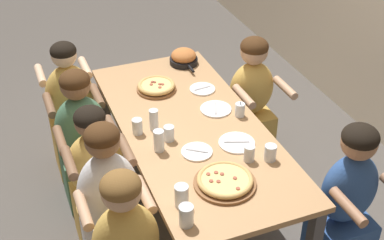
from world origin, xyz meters
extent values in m
plane|color=#514C47|center=(0.00, 0.00, 0.00)|extent=(18.00, 18.00, 0.00)
cube|color=tan|center=(0.00, 0.00, 0.73)|extent=(2.01, 0.90, 0.04)
cube|color=#4C4C51|center=(-0.94, -0.39, 0.35)|extent=(0.07, 0.07, 0.71)
cube|color=#4C4C51|center=(-0.94, 0.39, 0.35)|extent=(0.07, 0.07, 0.71)
cylinder|color=brown|center=(-0.53, -0.07, 0.76)|extent=(0.29, 0.29, 0.02)
torus|color=tan|center=(-0.53, -0.07, 0.78)|extent=(0.27, 0.27, 0.03)
cylinder|color=#E5C675|center=(-0.53, -0.07, 0.78)|extent=(0.23, 0.23, 0.03)
cylinder|color=#9E4C38|center=(-0.57, -0.08, 0.80)|extent=(0.02, 0.02, 0.01)
cylinder|color=#9E4C38|center=(-0.52, -0.05, 0.80)|extent=(0.02, 0.02, 0.01)
cylinder|color=#9E4C38|center=(-0.51, -0.03, 0.80)|extent=(0.02, 0.02, 0.01)
cylinder|color=#9E4C38|center=(-0.57, -0.09, 0.80)|extent=(0.02, 0.02, 0.01)
cylinder|color=#9E4C38|center=(-0.54, -0.11, 0.80)|extent=(0.02, 0.02, 0.01)
cylinder|color=#9E4C38|center=(-0.48, -0.06, 0.80)|extent=(0.02, 0.02, 0.01)
cylinder|color=brown|center=(0.61, -0.04, 0.76)|extent=(0.36, 0.36, 0.02)
torus|color=tan|center=(0.61, -0.04, 0.78)|extent=(0.32, 0.32, 0.03)
cylinder|color=#E5C675|center=(0.61, -0.04, 0.78)|extent=(0.28, 0.28, 0.03)
cylinder|color=#9E4C38|center=(0.55, -0.11, 0.79)|extent=(0.02, 0.02, 0.01)
cylinder|color=#9E4C38|center=(0.63, -0.09, 0.79)|extent=(0.02, 0.02, 0.01)
cylinder|color=#9E4C38|center=(0.57, -0.04, 0.79)|extent=(0.02, 0.02, 0.01)
cylinder|color=#9E4C38|center=(0.55, -0.07, 0.79)|extent=(0.02, 0.02, 0.01)
cylinder|color=#9E4C38|center=(0.63, 0.01, 0.79)|extent=(0.02, 0.02, 0.01)
cylinder|color=#9E4C38|center=(0.61, -0.12, 0.79)|extent=(0.02, 0.02, 0.01)
cylinder|color=#9E4C38|center=(0.72, -0.01, 0.79)|extent=(0.02, 0.02, 0.01)
cylinder|color=black|center=(-0.85, 0.26, 0.77)|extent=(0.23, 0.23, 0.05)
cylinder|color=black|center=(-0.69, 0.26, 0.78)|extent=(0.10, 0.02, 0.02)
ellipsoid|color=#C17038|center=(-0.85, 0.26, 0.82)|extent=(0.20, 0.20, 0.11)
cylinder|color=white|center=(-0.41, 0.24, 0.75)|extent=(0.19, 0.19, 0.01)
cube|color=#B7B7BC|center=(-0.41, 0.24, 0.76)|extent=(0.03, 0.13, 0.01)
cylinder|color=white|center=(-0.13, 0.23, 0.75)|extent=(0.22, 0.22, 0.01)
cube|color=#B7B7BC|center=(-0.13, 0.23, 0.76)|extent=(0.14, 0.07, 0.01)
cylinder|color=white|center=(0.28, 0.19, 0.75)|extent=(0.23, 0.23, 0.01)
cube|color=#B7B7BC|center=(0.28, 0.19, 0.76)|extent=(0.07, 0.16, 0.01)
cylinder|color=white|center=(0.28, -0.08, 0.75)|extent=(0.20, 0.20, 0.01)
cube|color=#B7B7BC|center=(0.28, -0.08, 0.76)|extent=(0.09, 0.12, 0.01)
cylinder|color=silver|center=(0.00, 0.35, 0.79)|extent=(0.07, 0.07, 0.10)
cylinder|color=#1EA8DB|center=(0.00, 0.35, 0.78)|extent=(0.06, 0.06, 0.07)
cylinder|color=black|center=(0.01, 0.35, 0.81)|extent=(0.01, 0.01, 0.12)
cylinder|color=silver|center=(0.09, -0.19, 0.80)|extent=(0.07, 0.07, 0.10)
cylinder|color=black|center=(0.09, -0.19, 0.78)|extent=(0.06, 0.06, 0.06)
cylinder|color=silver|center=(0.17, -0.29, 0.82)|extent=(0.07, 0.07, 0.14)
cylinder|color=silver|center=(0.83, -0.36, 0.81)|extent=(0.08, 0.08, 0.12)
cylinder|color=black|center=(0.83, -0.36, 0.78)|extent=(0.07, 0.07, 0.06)
cylinder|color=silver|center=(-0.06, -0.36, 0.80)|extent=(0.07, 0.07, 0.11)
cylinder|color=silver|center=(-0.06, -0.36, 0.78)|extent=(0.06, 0.06, 0.08)
cylinder|color=silver|center=(0.68, -0.33, 0.81)|extent=(0.08, 0.08, 0.13)
cylinder|color=black|center=(0.68, -0.33, 0.78)|extent=(0.07, 0.07, 0.06)
cylinder|color=silver|center=(0.50, 0.31, 0.80)|extent=(0.07, 0.07, 0.10)
cylinder|color=silver|center=(0.46, 0.19, 0.80)|extent=(0.07, 0.07, 0.10)
cylinder|color=silver|center=(0.46, 0.19, 0.78)|extent=(0.06, 0.06, 0.07)
cylinder|color=silver|center=(-0.06, -0.24, 0.82)|extent=(0.06, 0.06, 0.15)
cylinder|color=silver|center=(-0.06, -0.24, 0.80)|extent=(0.05, 0.05, 0.11)
cube|color=gold|center=(-0.80, -0.67, 0.21)|extent=(0.32, 0.34, 0.43)
ellipsoid|color=gold|center=(-0.80, -0.67, 0.68)|extent=(0.24, 0.36, 0.51)
sphere|color=beige|center=(-0.80, -0.67, 1.02)|extent=(0.18, 0.18, 0.18)
ellipsoid|color=black|center=(-0.80, -0.67, 1.05)|extent=(0.19, 0.19, 0.13)
cylinder|color=beige|center=(-1.01, -0.84, 0.78)|extent=(0.28, 0.06, 0.06)
cylinder|color=beige|center=(-1.01, -0.50, 0.78)|extent=(0.28, 0.06, 0.06)
ellipsoid|color=silver|center=(0.39, -0.67, 0.70)|extent=(0.24, 0.36, 0.55)
sphere|color=brown|center=(0.39, -0.67, 1.07)|extent=(0.19, 0.19, 0.19)
ellipsoid|color=#422814|center=(0.39, -0.67, 1.11)|extent=(0.20, 0.20, 0.14)
cylinder|color=brown|center=(0.18, -0.84, 0.82)|extent=(0.28, 0.06, 0.06)
cylinder|color=brown|center=(0.18, -0.50, 0.82)|extent=(0.28, 0.06, 0.06)
cube|color=gold|center=(0.04, -0.67, 0.21)|extent=(0.32, 0.34, 0.43)
ellipsoid|color=gold|center=(0.04, -0.67, 0.65)|extent=(0.24, 0.36, 0.45)
sphere|color=brown|center=(0.04, -0.67, 0.97)|extent=(0.19, 0.19, 0.19)
ellipsoid|color=black|center=(0.04, -0.67, 1.00)|extent=(0.19, 0.19, 0.13)
cylinder|color=brown|center=(-0.17, -0.84, 0.74)|extent=(0.28, 0.06, 0.06)
cylinder|color=brown|center=(-0.17, -0.50, 0.74)|extent=(0.28, 0.06, 0.06)
ellipsoid|color=#2D5193|center=(0.83, 0.67, 0.67)|extent=(0.24, 0.36, 0.48)
sphere|color=#9E7051|center=(0.83, 0.67, 1.01)|extent=(0.21, 0.21, 0.21)
ellipsoid|color=black|center=(0.83, 0.67, 1.04)|extent=(0.21, 0.21, 0.14)
cylinder|color=#9E7051|center=(1.04, 0.50, 0.76)|extent=(0.28, 0.06, 0.06)
cube|color=gold|center=(-0.44, 0.67, 0.21)|extent=(0.32, 0.34, 0.43)
ellipsoid|color=gold|center=(-0.44, 0.67, 0.65)|extent=(0.24, 0.36, 0.45)
sphere|color=tan|center=(-0.44, 0.67, 0.97)|extent=(0.21, 0.21, 0.21)
ellipsoid|color=#422814|center=(-0.44, 0.67, 1.01)|extent=(0.21, 0.21, 0.15)
cylinder|color=tan|center=(-0.24, 0.84, 0.73)|extent=(0.28, 0.06, 0.06)
cylinder|color=tan|center=(-0.24, 0.50, 0.73)|extent=(0.28, 0.06, 0.06)
cube|color=#477556|center=(-0.41, -0.67, 0.21)|extent=(0.32, 0.34, 0.43)
ellipsoid|color=#477556|center=(-0.41, -0.67, 0.66)|extent=(0.24, 0.36, 0.46)
sphere|color=brown|center=(-0.41, -0.67, 0.98)|extent=(0.20, 0.20, 0.20)
ellipsoid|color=#422814|center=(-0.41, -0.67, 1.02)|extent=(0.21, 0.21, 0.14)
cylinder|color=brown|center=(-0.61, -0.84, 0.75)|extent=(0.28, 0.06, 0.06)
cylinder|color=brown|center=(-0.61, -0.50, 0.75)|extent=(0.28, 0.06, 0.06)
sphere|color=tan|center=(0.76, -0.67, 1.02)|extent=(0.20, 0.20, 0.20)
ellipsoid|color=brown|center=(0.76, -0.67, 1.05)|extent=(0.21, 0.21, 0.14)
cylinder|color=tan|center=(0.55, -0.84, 0.77)|extent=(0.28, 0.06, 0.06)
cylinder|color=tan|center=(0.55, -0.50, 0.77)|extent=(0.28, 0.06, 0.06)
camera|label=1|loc=(2.71, -1.06, 2.76)|focal=50.00mm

